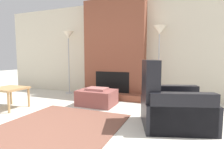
{
  "coord_description": "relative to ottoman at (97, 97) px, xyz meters",
  "views": [
    {
      "loc": [
        1.68,
        -1.63,
        1.07
      ],
      "look_at": [
        0.0,
        2.64,
        0.63
      ],
      "focal_mm": 28.0,
      "sensor_mm": 36.0,
      "label": 1
    }
  ],
  "objects": [
    {
      "name": "ground_plane",
      "position": [
        0.06,
        -1.85,
        -0.18
      ],
      "size": [
        24.0,
        24.0,
        0.0
      ],
      "primitive_type": "plane",
      "color": "beige"
    },
    {
      "name": "armchair",
      "position": [
        1.61,
        -0.69,
        0.12
      ],
      "size": [
        1.18,
        1.06,
        1.03
      ],
      "rotation": [
        0.0,
        0.0,
        1.87
      ],
      "color": "black",
      "rests_on": "ground_plane"
    },
    {
      "name": "floor_lamp_left",
      "position": [
        -1.37,
        0.9,
        1.41
      ],
      "size": [
        0.3,
        0.3,
        1.83
      ],
      "color": "#ADADB2",
      "rests_on": "ground_plane"
    },
    {
      "name": "area_rug",
      "position": [
        0.01,
        -1.32,
        -0.17
      ],
      "size": [
        1.8,
        1.77,
        0.01
      ],
      "primitive_type": "cube",
      "color": "brown",
      "rests_on": "ground_plane"
    },
    {
      "name": "floor_lamp_right",
      "position": [
        1.24,
        0.9,
        1.41
      ],
      "size": [
        0.3,
        0.3,
        1.83
      ],
      "color": "#ADADB2",
      "rests_on": "ground_plane"
    },
    {
      "name": "ottoman",
      "position": [
        0.0,
        0.0,
        0.0
      ],
      "size": [
        0.82,
        0.61,
        0.39
      ],
      "color": "#8C4C47",
      "rests_on": "ground_plane"
    },
    {
      "name": "wall_back",
      "position": [
        0.06,
        1.17,
        1.12
      ],
      "size": [
        7.69,
        0.06,
        2.6
      ],
      "primitive_type": "cube",
      "color": "beige",
      "rests_on": "ground_plane"
    },
    {
      "name": "side_table",
      "position": [
        -1.59,
        -0.91,
        0.2
      ],
      "size": [
        0.62,
        0.56,
        0.45
      ],
      "color": "tan",
      "rests_on": "ground_plane"
    },
    {
      "name": "fireplace",
      "position": [
        0.06,
        0.95,
        1.06
      ],
      "size": [
        1.67,
        0.62,
        2.6
      ],
      "color": "brown",
      "rests_on": "ground_plane"
    }
  ]
}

